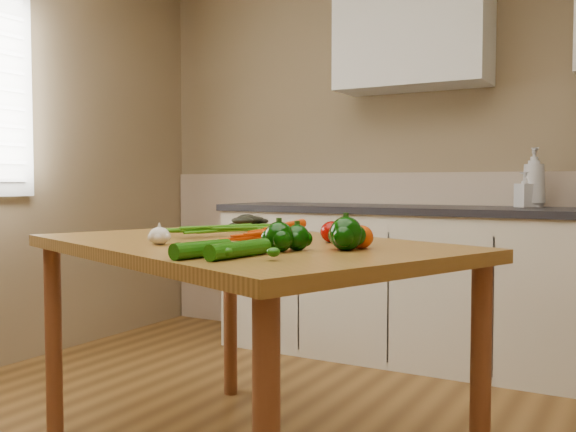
% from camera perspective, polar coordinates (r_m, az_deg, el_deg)
% --- Properties ---
extents(room, '(4.04, 5.04, 2.64)m').
position_cam_1_polar(room, '(1.98, -6.60, 9.06)').
color(room, brown).
rests_on(room, ground).
extents(counter_run, '(2.84, 0.64, 1.14)m').
position_cam_1_polar(counter_run, '(3.77, 14.68, -5.94)').
color(counter_run, beige).
rests_on(counter_run, ground).
extents(upper_cabinets, '(2.15, 0.35, 0.70)m').
position_cam_1_polar(upper_cabinets, '(3.90, 19.94, 16.35)').
color(upper_cabinets, silver).
rests_on(upper_cabinets, room).
extents(table, '(1.80, 1.48, 0.83)m').
position_cam_1_polar(table, '(2.31, -4.15, -4.51)').
color(table, olive).
rests_on(table, ground).
extents(soap_bottle_a, '(0.17, 0.17, 0.33)m').
position_cam_1_polar(soap_bottle_a, '(3.81, 21.01, 3.22)').
color(soap_bottle_a, silver).
rests_on(soap_bottle_a, counter_run).
extents(soap_bottle_b, '(0.13, 0.13, 0.20)m').
position_cam_1_polar(soap_bottle_b, '(3.78, 20.35, 2.21)').
color(soap_bottle_b, silver).
rests_on(soap_bottle_b, counter_run).
extents(carrot_bunch, '(0.35, 0.31, 0.08)m').
position_cam_1_polar(carrot_bunch, '(2.35, -2.87, -1.18)').
color(carrot_bunch, '#D54205').
rests_on(carrot_bunch, table).
extents(leafy_greens, '(0.22, 0.20, 0.11)m').
position_cam_1_polar(leafy_greens, '(2.82, -3.72, -0.15)').
color(leafy_greens, black).
rests_on(leafy_greens, table).
extents(garlic_bulb, '(0.07, 0.07, 0.06)m').
position_cam_1_polar(garlic_bulb, '(2.20, -11.36, -1.75)').
color(garlic_bulb, silver).
rests_on(garlic_bulb, table).
extents(pepper_a, '(0.08, 0.08, 0.08)m').
position_cam_1_polar(pepper_a, '(1.98, 0.82, -1.94)').
color(pepper_a, '#052F02').
rests_on(pepper_a, table).
extents(pepper_b, '(0.10, 0.10, 0.10)m').
position_cam_1_polar(pepper_b, '(1.99, 5.18, -1.58)').
color(pepper_b, '#052F02').
rests_on(pepper_b, table).
extents(pepper_c, '(0.09, 0.09, 0.09)m').
position_cam_1_polar(pepper_c, '(1.94, -0.81, -1.88)').
color(pepper_c, '#052F02').
rests_on(pepper_c, table).
extents(tomato_a, '(0.08, 0.08, 0.08)m').
position_cam_1_polar(tomato_a, '(2.23, 3.95, -1.42)').
color(tomato_a, '#860602').
rests_on(tomato_a, table).
extents(tomato_b, '(0.08, 0.08, 0.07)m').
position_cam_1_polar(tomato_b, '(2.14, 6.30, -1.71)').
color(tomato_b, '#BA3804').
rests_on(tomato_b, table).
extents(tomato_c, '(0.08, 0.08, 0.07)m').
position_cam_1_polar(tomato_c, '(2.04, 6.48, -1.87)').
color(tomato_c, '#BA3804').
rests_on(tomato_c, table).
extents(zucchini_a, '(0.07, 0.25, 0.05)m').
position_cam_1_polar(zucchini_a, '(1.79, -4.40, -2.97)').
color(zucchini_a, '#134C08').
rests_on(zucchini_a, table).
extents(zucchini_b, '(0.08, 0.20, 0.05)m').
position_cam_1_polar(zucchini_b, '(1.81, -7.70, -2.94)').
color(zucchini_b, '#134C08').
rests_on(zucchini_b, table).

